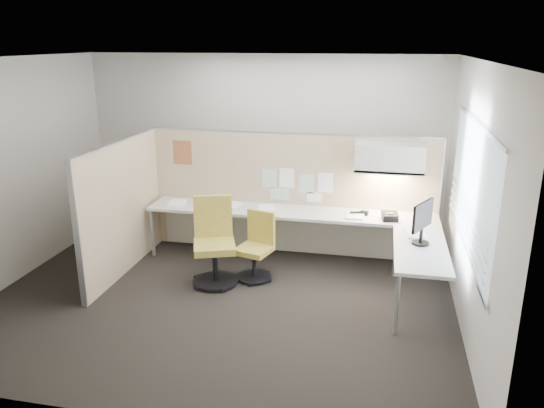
% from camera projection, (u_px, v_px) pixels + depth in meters
% --- Properties ---
extents(floor, '(5.50, 4.50, 0.01)m').
position_uv_depth(floor, '(223.00, 296.00, 6.47)').
color(floor, black).
rests_on(floor, ground).
extents(ceiling, '(5.50, 4.50, 0.01)m').
position_uv_depth(ceiling, '(215.00, 58.00, 5.64)').
color(ceiling, white).
rests_on(ceiling, wall_back).
extents(wall_back, '(5.50, 0.02, 2.80)m').
position_uv_depth(wall_back, '(263.00, 148.00, 8.16)').
color(wall_back, beige).
rests_on(wall_back, ground).
extents(wall_front, '(5.50, 0.02, 2.80)m').
position_uv_depth(wall_front, '(129.00, 264.00, 3.95)').
color(wall_front, beige).
rests_on(wall_front, ground).
extents(wall_left, '(0.02, 4.50, 2.80)m').
position_uv_depth(wall_left, '(8.00, 173.00, 6.60)').
color(wall_left, beige).
rests_on(wall_left, ground).
extents(wall_right, '(0.02, 4.50, 2.80)m').
position_uv_depth(wall_right, '(472.00, 200.00, 5.51)').
color(wall_right, beige).
rests_on(wall_right, ground).
extents(window_pane, '(0.01, 2.80, 1.30)m').
position_uv_depth(window_pane, '(471.00, 186.00, 5.47)').
color(window_pane, '#9FACB9').
rests_on(window_pane, wall_right).
extents(partition_back, '(4.10, 0.06, 1.75)m').
position_uv_depth(partition_back, '(291.00, 194.00, 7.60)').
color(partition_back, tan).
rests_on(partition_back, floor).
extents(partition_left, '(0.06, 2.20, 1.75)m').
position_uv_depth(partition_left, '(123.00, 208.00, 6.98)').
color(partition_left, tan).
rests_on(partition_left, floor).
extents(desk, '(4.00, 2.07, 0.73)m').
position_uv_depth(desk, '(312.00, 225.00, 7.16)').
color(desk, beige).
rests_on(desk, floor).
extents(overhead_bin, '(0.90, 0.36, 0.38)m').
position_uv_depth(overhead_bin, '(390.00, 158.00, 6.94)').
color(overhead_bin, beige).
rests_on(overhead_bin, partition_back).
extents(task_light_strip, '(0.60, 0.06, 0.02)m').
position_uv_depth(task_light_strip, '(388.00, 174.00, 7.01)').
color(task_light_strip, '#FFEABF').
rests_on(task_light_strip, overhead_bin).
extents(pinned_papers, '(1.01, 0.00, 0.47)m').
position_uv_depth(pinned_papers, '(296.00, 184.00, 7.50)').
color(pinned_papers, '#8CBF8C').
rests_on(pinned_papers, partition_back).
extents(poster, '(0.28, 0.00, 0.35)m').
position_uv_depth(poster, '(182.00, 152.00, 7.72)').
color(poster, orange).
rests_on(poster, partition_back).
extents(chair_left, '(0.66, 0.67, 1.09)m').
position_uv_depth(chair_left, '(214.00, 244.00, 6.73)').
color(chair_left, black).
rests_on(chair_left, floor).
extents(chair_right, '(0.50, 0.52, 0.87)m').
position_uv_depth(chair_right, '(256.00, 248.00, 6.87)').
color(chair_right, black).
rests_on(chair_right, floor).
extents(monitor, '(0.25, 0.44, 0.51)m').
position_uv_depth(monitor, '(422.00, 220.00, 6.05)').
color(monitor, black).
rests_on(monitor, desk).
extents(phone, '(0.24, 0.22, 0.12)m').
position_uv_depth(phone, '(389.00, 216.00, 6.93)').
color(phone, black).
rests_on(phone, desk).
extents(stapler, '(0.15, 0.08, 0.05)m').
position_uv_depth(stapler, '(355.00, 213.00, 7.14)').
color(stapler, black).
rests_on(stapler, desk).
extents(tape_dispenser, '(0.11, 0.09, 0.06)m').
position_uv_depth(tape_dispenser, '(364.00, 213.00, 7.14)').
color(tape_dispenser, black).
rests_on(tape_dispenser, desk).
extents(coat_hook, '(0.18, 0.42, 1.28)m').
position_uv_depth(coat_hook, '(90.00, 178.00, 6.29)').
color(coat_hook, silver).
rests_on(coat_hook, partition_left).
extents(paper_stack_0, '(0.28, 0.34, 0.03)m').
position_uv_depth(paper_stack_0, '(177.00, 203.00, 7.63)').
color(paper_stack_0, white).
rests_on(paper_stack_0, desk).
extents(paper_stack_1, '(0.29, 0.34, 0.02)m').
position_uv_depth(paper_stack_1, '(232.00, 205.00, 7.57)').
color(paper_stack_1, white).
rests_on(paper_stack_1, desk).
extents(paper_stack_2, '(0.29, 0.34, 0.04)m').
position_uv_depth(paper_stack_2, '(267.00, 209.00, 7.33)').
color(paper_stack_2, white).
rests_on(paper_stack_2, desk).
extents(paper_stack_3, '(0.24, 0.31, 0.03)m').
position_uv_depth(paper_stack_3, '(355.00, 216.00, 7.08)').
color(paper_stack_3, white).
rests_on(paper_stack_3, desk).
extents(paper_stack_4, '(0.26, 0.32, 0.02)m').
position_uv_depth(paper_stack_4, '(416.00, 234.00, 6.42)').
color(paper_stack_4, white).
rests_on(paper_stack_4, desk).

